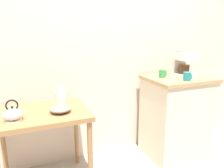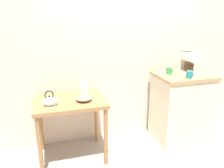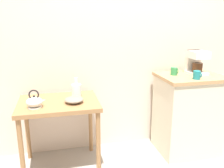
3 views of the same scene
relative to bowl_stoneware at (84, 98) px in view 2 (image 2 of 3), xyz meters
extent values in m
plane|color=gray|center=(0.58, 0.11, -0.76)|extent=(8.00, 8.00, 0.00)
cube|color=beige|center=(0.68, 0.49, 0.64)|extent=(4.40, 0.10, 2.80)
cube|color=#9E7044|center=(-0.15, 0.08, -0.05)|extent=(0.77, 0.59, 0.04)
cylinder|color=#9E7044|center=(-0.49, -0.17, -0.42)|extent=(0.04, 0.04, 0.69)
cylinder|color=#9E7044|center=(0.20, -0.17, -0.42)|extent=(0.04, 0.04, 0.69)
cylinder|color=#9E7044|center=(-0.49, 0.34, -0.42)|extent=(0.04, 0.04, 0.69)
cylinder|color=#9E7044|center=(0.20, 0.34, -0.42)|extent=(0.04, 0.04, 0.69)
cube|color=beige|center=(1.29, 0.10, -0.32)|extent=(0.66, 0.52, 0.87)
cube|color=tan|center=(1.29, 0.10, 0.13)|extent=(0.69, 0.55, 0.04)
cylinder|color=gray|center=(0.00, 0.00, -0.03)|extent=(0.08, 0.08, 0.01)
ellipsoid|color=gray|center=(0.00, 0.00, 0.00)|extent=(0.18, 0.18, 0.05)
cylinder|color=white|center=(-0.36, -0.04, -0.03)|extent=(0.12, 0.12, 0.01)
ellipsoid|color=white|center=(-0.36, -0.04, 0.02)|extent=(0.15, 0.15, 0.09)
cone|color=white|center=(-0.29, -0.04, 0.03)|extent=(0.07, 0.03, 0.05)
sphere|color=black|center=(-0.36, -0.04, 0.08)|extent=(0.02, 0.02, 0.02)
torus|color=black|center=(-0.36, -0.04, 0.09)|extent=(0.09, 0.01, 0.09)
cylinder|color=silver|center=(0.04, 0.19, 0.03)|extent=(0.10, 0.10, 0.13)
cylinder|color=silver|center=(0.04, 0.19, 0.13)|extent=(0.03, 0.03, 0.07)
cube|color=white|center=(1.37, 0.13, 0.16)|extent=(0.18, 0.22, 0.03)
cube|color=white|center=(1.37, 0.22, 0.28)|extent=(0.16, 0.05, 0.26)
cube|color=white|center=(1.37, 0.13, 0.37)|extent=(0.18, 0.22, 0.08)
cylinder|color=#4C2D19|center=(1.37, 0.12, 0.23)|extent=(0.11, 0.11, 0.10)
cylinder|color=#338C4C|center=(1.11, 0.15, 0.19)|extent=(0.07, 0.07, 0.08)
torus|color=#338C4C|center=(1.15, 0.15, 0.19)|extent=(0.01, 0.06, 0.06)
cylinder|color=teal|center=(1.25, -0.07, 0.19)|extent=(0.07, 0.07, 0.09)
torus|color=teal|center=(1.29, -0.07, 0.19)|extent=(0.01, 0.06, 0.06)
camera|label=1|loc=(-0.25, -1.74, 0.62)|focal=34.66mm
camera|label=2|loc=(-0.33, -2.27, 0.88)|focal=35.87mm
camera|label=3|loc=(-0.15, -2.21, 0.75)|focal=38.73mm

